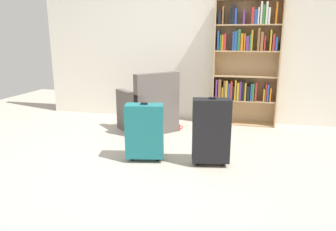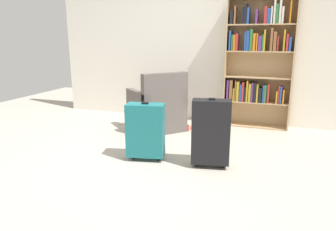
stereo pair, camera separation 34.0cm
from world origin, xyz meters
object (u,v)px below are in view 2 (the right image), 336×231
object	(u,v)px
mug	(186,128)
suitcase_teal	(146,130)
armchair	(157,110)
suitcase_black	(211,132)
bookshelf	(258,60)

from	to	relation	value
mug	suitcase_teal	distance (m)	1.29
armchair	suitcase_teal	distance (m)	1.21
mug	suitcase_black	distance (m)	1.41
armchair	mug	xyz separation A→B (m)	(0.44, 0.08, -0.27)
bookshelf	suitcase_teal	world-z (taller)	bookshelf
armchair	suitcase_black	xyz separation A→B (m)	(1.05, -1.14, 0.08)
bookshelf	suitcase_teal	distance (m)	2.26
bookshelf	suitcase_black	bearing A→B (deg)	-100.30
suitcase_teal	suitcase_black	bearing A→B (deg)	2.53
armchair	mug	world-z (taller)	armchair
mug	suitcase_teal	xyz separation A→B (m)	(-0.13, -1.25, 0.31)
bookshelf	armchair	world-z (taller)	bookshelf
mug	bookshelf	bearing A→B (deg)	32.97
mug	suitcase_black	size ratio (longest dim) A/B	0.16
suitcase_teal	bookshelf	bearing A→B (deg)	59.91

